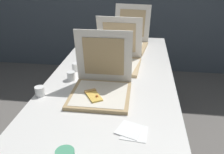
% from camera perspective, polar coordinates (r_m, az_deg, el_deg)
% --- Properties ---
extents(table, '(0.88, 2.02, 0.75)m').
position_cam_1_polar(table, '(1.75, -0.00, -1.09)').
color(table, silver).
rests_on(table, ground).
extents(pizza_box_front, '(0.36, 0.37, 0.38)m').
position_cam_1_polar(pizza_box_front, '(1.46, -2.72, -2.21)').
color(pizza_box_front, tan).
rests_on(pizza_box_front, table).
extents(pizza_box_middle, '(0.38, 0.39, 0.37)m').
position_cam_1_polar(pizza_box_middle, '(1.88, 1.25, 4.42)').
color(pizza_box_middle, tan).
rests_on(pizza_box_middle, table).
extents(pizza_box_back, '(0.42, 0.50, 0.37)m').
position_cam_1_polar(pizza_box_back, '(2.33, 3.83, 8.61)').
color(pizza_box_back, tan).
rests_on(pizza_box_back, table).
extents(cup_white_far, '(0.06, 0.06, 0.06)m').
position_cam_1_polar(cup_white_far, '(2.08, -4.77, 5.68)').
color(cup_white_far, white).
rests_on(cup_white_far, table).
extents(cup_white_near_center, '(0.06, 0.06, 0.06)m').
position_cam_1_polar(cup_white_near_center, '(1.67, -9.83, 0.30)').
color(cup_white_near_center, white).
rests_on(cup_white_near_center, table).
extents(cup_white_near_left, '(0.06, 0.06, 0.06)m').
position_cam_1_polar(cup_white_near_left, '(1.52, -17.04, -3.30)').
color(cup_white_near_left, white).
rests_on(cup_white_near_left, table).
extents(cup_white_mid, '(0.06, 0.06, 0.06)m').
position_cam_1_polar(cup_white_mid, '(1.81, -8.69, 2.43)').
color(cup_white_mid, white).
rests_on(cup_white_mid, table).
extents(napkin_pile, '(0.17, 0.16, 0.01)m').
position_cam_1_polar(napkin_pile, '(1.18, 4.89, -12.90)').
color(napkin_pile, white).
rests_on(napkin_pile, table).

